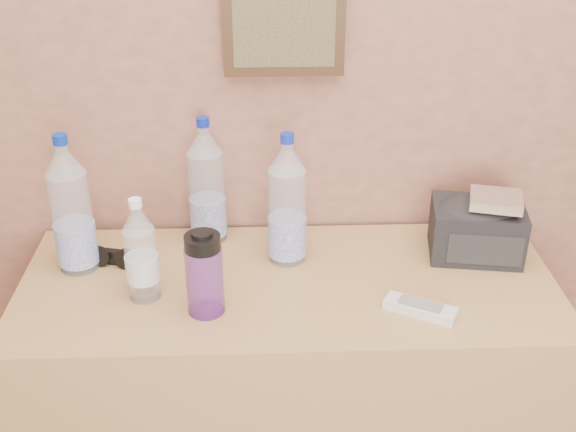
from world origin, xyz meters
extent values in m
plane|color=#B46C59|center=(0.00, 2.00, 1.35)|extent=(4.00, 0.00, 4.00)
cube|color=#A48250|center=(-0.20, 1.70, 0.42)|extent=(1.33, 0.56, 0.83)
cylinder|color=#C1E4F3|center=(-0.73, 1.79, 0.99)|extent=(0.10, 0.10, 0.32)
cylinder|color=#082BA4|center=(-0.73, 1.79, 1.18)|extent=(0.04, 0.04, 0.02)
cylinder|color=silver|center=(-0.40, 1.93, 0.98)|extent=(0.09, 0.09, 0.30)
cylinder|color=#0C22A6|center=(-0.40, 1.93, 1.17)|extent=(0.03, 0.03, 0.02)
cylinder|color=white|center=(-0.19, 1.81, 0.99)|extent=(0.09, 0.09, 0.31)
cylinder|color=#1329B7|center=(-0.19, 1.81, 1.17)|extent=(0.03, 0.03, 0.02)
cylinder|color=white|center=(-0.54, 1.65, 0.95)|extent=(0.08, 0.08, 0.23)
cylinder|color=white|center=(-0.54, 1.65, 1.08)|extent=(0.03, 0.03, 0.02)
cylinder|color=#6A299A|center=(-0.39, 1.59, 0.92)|extent=(0.09, 0.09, 0.17)
cylinder|color=black|center=(-0.39, 1.59, 1.02)|extent=(0.08, 0.08, 0.04)
cube|color=white|center=(0.11, 1.56, 0.84)|extent=(0.17, 0.13, 0.02)
cube|color=silver|center=(0.33, 1.79, 1.00)|extent=(0.15, 0.14, 0.03)
camera|label=1|loc=(-0.25, 0.20, 1.83)|focal=45.00mm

